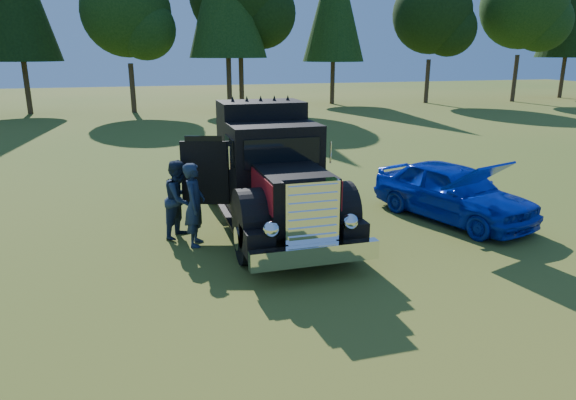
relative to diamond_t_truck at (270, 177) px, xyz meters
The scene contains 5 objects.
ground 2.77m from the diamond_t_truck, 68.68° to the right, with size 120.00×120.00×0.00m, color #3B5E1B.
diamond_t_truck is the anchor object (origin of this frame).
hotrod_coupe 4.72m from the diamond_t_truck, ahead, with size 2.99×4.68×1.89m.
spectator_near 2.06m from the diamond_t_truck, 159.01° to the right, with size 0.68×0.45×1.87m, color #1A253E.
spectator_far 2.20m from the diamond_t_truck, behind, with size 0.89×0.69×1.82m, color #1D2944.
Camera 1 is at (-3.86, -9.40, 4.16)m, focal length 32.00 mm.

